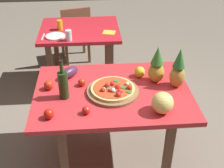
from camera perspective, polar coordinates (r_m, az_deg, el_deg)
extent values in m
plane|color=gray|center=(2.88, 0.09, -14.15)|extent=(10.00, 10.00, 0.00)
cube|color=brown|center=(2.35, -9.21, -15.57)|extent=(0.06, 0.06, 0.73)
cube|color=brown|center=(2.40, 10.75, -14.36)|extent=(0.06, 0.06, 0.73)
cube|color=brown|center=(2.93, -8.35, -3.84)|extent=(0.06, 0.06, 0.73)
cube|color=brown|center=(2.98, 7.15, -3.11)|extent=(0.06, 0.06, 0.73)
cube|color=red|center=(2.38, 0.10, -1.71)|extent=(1.27, 0.90, 0.04)
cube|color=brown|center=(3.46, -11.82, 1.98)|extent=(0.06, 0.06, 0.73)
cube|color=brown|center=(3.43, -0.25, 2.50)|extent=(0.06, 0.06, 0.73)
cube|color=brown|center=(4.07, -10.90, 7.02)|extent=(0.06, 0.06, 0.73)
cube|color=brown|center=(4.04, -1.01, 7.49)|extent=(0.06, 0.06, 0.73)
cube|color=red|center=(3.56, -6.37, 10.47)|extent=(0.94, 0.80, 0.04)
cube|color=olive|center=(4.61, -5.59, 8.44)|extent=(0.04, 0.04, 0.41)
cube|color=olive|center=(4.55, -9.66, 7.81)|extent=(0.04, 0.04, 0.41)
cube|color=olive|center=(4.32, -4.54, 6.72)|extent=(0.04, 0.04, 0.41)
cube|color=olive|center=(4.26, -8.86, 6.04)|extent=(0.04, 0.04, 0.41)
cube|color=olive|center=(4.34, -7.37, 9.96)|extent=(0.48, 0.48, 0.04)
cube|color=#895D41|center=(4.09, -7.04, 11.87)|extent=(0.40, 0.13, 0.40)
cylinder|color=olive|center=(2.34, 0.10, -1.44)|extent=(0.42, 0.42, 0.02)
cylinder|color=#E4B369|center=(2.33, 0.10, -0.96)|extent=(0.35, 0.35, 0.02)
cylinder|color=#BC4422|center=(2.32, 0.10, -0.69)|extent=(0.31, 0.31, 0.00)
sphere|color=red|center=(2.30, 3.47, -0.70)|extent=(0.04, 0.04, 0.04)
sphere|color=red|center=(2.22, 1.28, -2.07)|extent=(0.04, 0.04, 0.04)
sphere|color=red|center=(2.27, -1.82, -1.17)|extent=(0.04, 0.04, 0.04)
sphere|color=red|center=(2.27, -0.38, -1.27)|extent=(0.03, 0.03, 0.03)
sphere|color=red|center=(2.34, 0.08, 0.03)|extent=(0.04, 0.04, 0.04)
sphere|color=red|center=(2.25, 1.54, -1.45)|extent=(0.04, 0.04, 0.04)
sphere|color=red|center=(2.31, 1.07, -0.53)|extent=(0.04, 0.04, 0.04)
sphere|color=red|center=(2.32, -0.90, -0.25)|extent=(0.04, 0.04, 0.04)
cube|color=#397C39|center=(2.31, -0.63, -0.74)|extent=(0.03, 0.05, 0.00)
cube|color=#377930|center=(2.26, 3.33, -1.52)|extent=(0.05, 0.05, 0.00)
cube|color=#317C35|center=(2.39, 0.79, 0.63)|extent=(0.05, 0.04, 0.00)
cube|color=#287D2A|center=(2.31, 2.27, -0.73)|extent=(0.05, 0.05, 0.00)
sphere|color=white|center=(2.35, 2.97, 0.07)|extent=(0.03, 0.03, 0.03)
sphere|color=silver|center=(2.26, 0.31, -1.32)|extent=(0.03, 0.03, 0.03)
sphere|color=white|center=(2.28, -1.58, -0.98)|extent=(0.03, 0.03, 0.03)
sphere|color=white|center=(2.27, 0.20, -1.11)|extent=(0.03, 0.03, 0.03)
cylinder|color=#1D3716|center=(2.26, -9.52, -0.26)|extent=(0.08, 0.08, 0.22)
cylinder|color=#1D3716|center=(2.18, -9.90, 3.19)|extent=(0.03, 0.03, 0.09)
cylinder|color=black|center=(2.15, -10.03, 4.41)|extent=(0.03, 0.03, 0.02)
ellipsoid|color=#B38D31|center=(2.47, 8.64, 2.23)|extent=(0.14, 0.14, 0.17)
cone|color=#35762E|center=(2.39, 8.96, 5.57)|extent=(0.11, 0.11, 0.15)
ellipsoid|color=#AE863A|center=(2.44, 12.66, 1.42)|extent=(0.13, 0.13, 0.18)
cone|color=#286B2C|center=(2.35, 13.16, 4.98)|extent=(0.10, 0.10, 0.16)
sphere|color=#EED06E|center=(2.13, 9.88, -3.66)|extent=(0.16, 0.16, 0.16)
ellipsoid|color=yellow|center=(2.54, 5.48, 2.36)|extent=(0.09, 0.09, 0.10)
ellipsoid|color=#482643|center=(2.55, -8.41, 2.26)|extent=(0.20, 0.21, 0.09)
sphere|color=red|center=(2.12, -12.29, -5.76)|extent=(0.07, 0.07, 0.07)
sphere|color=red|center=(2.42, -12.35, -0.21)|extent=(0.08, 0.08, 0.08)
sphere|color=red|center=(2.12, -5.09, -5.13)|extent=(0.06, 0.06, 0.06)
sphere|color=red|center=(2.43, -5.95, 0.34)|extent=(0.06, 0.06, 0.06)
cylinder|color=gold|center=(3.54, -10.20, 11.32)|extent=(0.07, 0.07, 0.12)
cylinder|color=silver|center=(3.23, -8.50, 9.42)|extent=(0.07, 0.07, 0.12)
cylinder|color=white|center=(3.37, -11.05, 9.18)|extent=(0.22, 0.22, 0.02)
cube|color=silver|center=(3.39, -13.42, 8.96)|extent=(0.03, 0.18, 0.01)
cube|color=silver|center=(3.35, -8.64, 9.26)|extent=(0.03, 0.18, 0.01)
cube|color=yellow|center=(3.42, -0.58, 10.08)|extent=(0.17, 0.15, 0.01)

